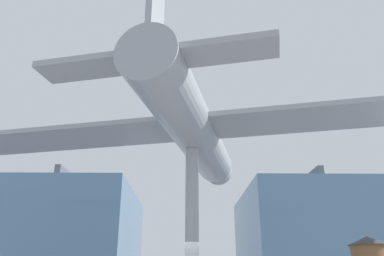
% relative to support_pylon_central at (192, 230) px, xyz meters
% --- Properties ---
extents(glass_pavilion_left, '(8.03, 11.73, 7.77)m').
position_rel_support_pylon_central_xyz_m(glass_pavilion_left, '(-8.04, 14.45, 0.69)').
color(glass_pavilion_left, slate).
rests_on(glass_pavilion_left, ground_plane).
extents(glass_pavilion_right, '(8.03, 11.73, 7.77)m').
position_rel_support_pylon_central_xyz_m(glass_pavilion_right, '(8.04, 14.45, 0.69)').
color(glass_pavilion_right, slate).
rests_on(glass_pavilion_right, ground_plane).
extents(support_pylon_central, '(0.47, 0.47, 5.80)m').
position_rel_support_pylon_central_xyz_m(support_pylon_central, '(0.00, 0.00, 0.00)').
color(support_pylon_central, '#999EA3').
rests_on(support_pylon_central, ground_plane).
extents(suspended_airplane, '(20.38, 12.65, 3.35)m').
position_rel_support_pylon_central_xyz_m(suspended_airplane, '(0.04, 0.18, 3.76)').
color(suspended_airplane, '#93999E').
rests_on(suspended_airplane, support_pylon_central).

